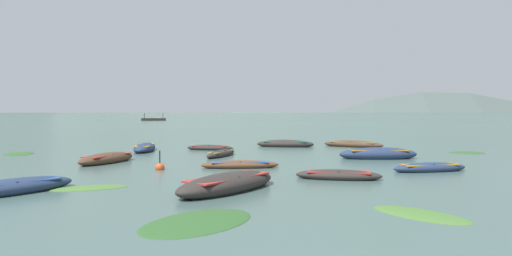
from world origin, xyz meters
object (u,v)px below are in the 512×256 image
object	(u,v)px
rowboat_1	(12,187)
rowboat_11	(210,148)
rowboat_10	(353,144)
rowboat_7	(240,165)
rowboat_2	(145,148)
rowboat_6	(285,144)
rowboat_0	(378,154)
rowboat_5	(228,184)
rowboat_3	(430,168)
rowboat_4	(107,159)
rowboat_8	(221,154)
ferry_0	(154,119)
rowboat_9	(338,175)
mooring_buoy	(160,167)

from	to	relation	value
rowboat_1	rowboat_11	size ratio (longest dim) A/B	1.08
rowboat_10	rowboat_11	distance (m)	10.94
rowboat_7	rowboat_2	bearing A→B (deg)	121.81
rowboat_2	rowboat_6	size ratio (longest dim) A/B	0.97
rowboat_0	rowboat_5	bearing A→B (deg)	-136.27
rowboat_3	rowboat_5	bearing A→B (deg)	-159.29
rowboat_5	rowboat_6	distance (m)	17.92
rowboat_6	rowboat_10	distance (m)	5.17
rowboat_4	rowboat_10	xyz separation A→B (m)	(16.31, 7.93, -0.02)
rowboat_5	rowboat_8	size ratio (longest dim) A/B	1.26
rowboat_4	rowboat_5	size ratio (longest dim) A/B	0.94
rowboat_7	rowboat_11	world-z (taller)	rowboat_11
rowboat_0	rowboat_5	xyz separation A→B (m)	(-9.02, -8.63, -0.02)
rowboat_4	rowboat_8	world-z (taller)	rowboat_4
rowboat_3	rowboat_4	distance (m)	16.02
rowboat_6	rowboat_7	xyz separation A→B (m)	(-4.38, -11.47, -0.07)
rowboat_8	rowboat_10	xyz separation A→B (m)	(10.24, 5.55, 0.03)
rowboat_1	rowboat_8	size ratio (longest dim) A/B	1.10
rowboat_1	ferry_0	world-z (taller)	ferry_0
rowboat_1	rowboat_10	distance (m)	23.73
rowboat_0	rowboat_2	size ratio (longest dim) A/B	1.04
rowboat_10	ferry_0	size ratio (longest dim) A/B	0.60
rowboat_9	ferry_0	distance (m)	112.93
rowboat_5	rowboat_8	world-z (taller)	rowboat_5
rowboat_1	rowboat_3	bearing A→B (deg)	10.86
rowboat_8	rowboat_5	bearing A→B (deg)	-90.68
rowboat_2	rowboat_8	xyz separation A→B (m)	(5.07, -4.14, -0.05)
rowboat_0	rowboat_5	distance (m)	12.49
rowboat_0	rowboat_6	size ratio (longest dim) A/B	1.00
rowboat_5	rowboat_8	distance (m)	10.89
rowboat_0	rowboat_6	bearing A→B (deg)	113.94
rowboat_4	mooring_buoy	bearing A→B (deg)	-44.84
rowboat_5	rowboat_8	xyz separation A→B (m)	(0.13, 10.89, -0.08)
rowboat_2	rowboat_3	xyz separation A→B (m)	(14.21, -11.52, -0.05)
rowboat_1	rowboat_4	distance (m)	8.23
rowboat_5	rowboat_7	bearing A→B (deg)	81.34
rowboat_2	rowboat_11	world-z (taller)	rowboat_2
rowboat_2	rowboat_1	bearing A→B (deg)	-98.32
rowboat_1	mooring_buoy	world-z (taller)	mooring_buoy
rowboat_1	rowboat_5	bearing A→B (deg)	-2.96
rowboat_7	mooring_buoy	xyz separation A→B (m)	(-3.74, -0.20, -0.04)
rowboat_7	rowboat_9	bearing A→B (deg)	-45.87
rowboat_8	rowboat_11	world-z (taller)	rowboat_8
rowboat_5	mooring_buoy	xyz separation A→B (m)	(-2.88, 5.47, -0.13)
rowboat_1	rowboat_8	xyz separation A→B (m)	(7.22, 10.53, -0.03)
rowboat_2	ferry_0	size ratio (longest dim) A/B	0.61
rowboat_9	rowboat_2	bearing A→B (deg)	125.77
rowboat_6	mooring_buoy	world-z (taller)	mooring_buoy
ferry_0	rowboat_6	bearing A→B (deg)	-77.21
rowboat_6	rowboat_4	bearing A→B (deg)	-142.41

